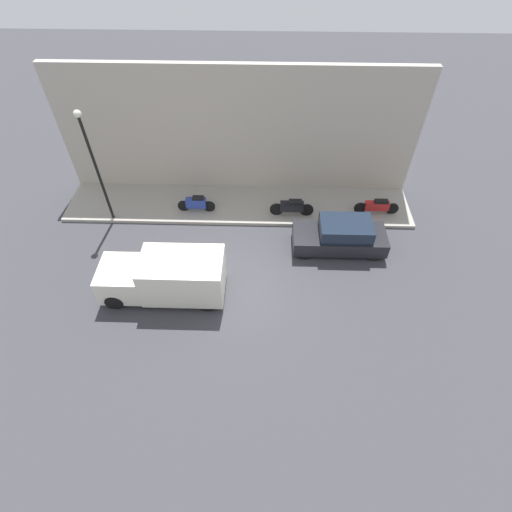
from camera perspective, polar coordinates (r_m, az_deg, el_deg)
The scene contains 9 objects.
ground_plane at distance 16.16m, azimuth -3.60°, elevation -4.86°, with size 60.00×60.00×0.00m, color #38383D.
sidewalk at distance 19.74m, azimuth -2.52°, elevation 7.33°, with size 2.82×16.55×0.16m.
building_facade at distance 19.29m, azimuth -2.54°, elevation 17.24°, with size 0.30×16.55×6.21m.
parked_car at distance 17.60m, azimuth 12.01°, elevation 2.82°, with size 1.63×3.99×1.46m.
delivery_van at distance 15.70m, azimuth -12.93°, elevation -2.89°, with size 1.83×4.77×1.90m.
motorcycle_blue at distance 19.20m, azimuth -8.53°, elevation 7.45°, with size 0.30×1.77×0.83m.
motorcycle_black at distance 18.81m, azimuth 5.17°, elevation 6.97°, with size 0.30×2.04×0.86m.
motorcycle_red at distance 19.70m, azimuth 16.91°, elevation 6.83°, with size 0.30×2.08×0.77m.
streetlamp at distance 18.22m, azimuth -22.29°, elevation 12.84°, with size 0.30×0.30×5.34m.
Camera 1 is at (-9.89, -1.30, 12.71)m, focal length 28.00 mm.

